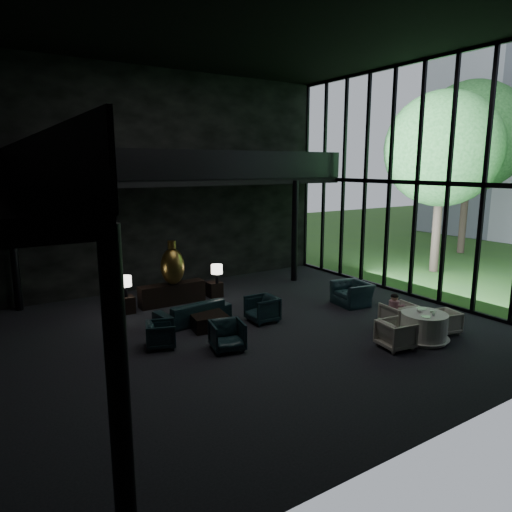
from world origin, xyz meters
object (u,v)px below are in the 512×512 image
table_lamp_left (125,282)px  coffee_table (208,321)px  side_table_left (126,305)px  lounge_armchair_east (262,307)px  dining_chair_west (396,333)px  sofa (193,307)px  window_armchair (352,288)px  dining_chair_east (445,322)px  side_table_right (214,289)px  child (394,304)px  bronze_urn (173,266)px  lounge_armchair_west (161,334)px  console (172,294)px  dining_table (423,328)px  lounge_armchair_south (227,333)px  dining_chair_north (399,314)px  table_lamp_right (217,270)px

table_lamp_left → coffee_table: table_lamp_left is taller
coffee_table → side_table_left: bearing=120.6°
lounge_armchair_east → dining_chair_west: bearing=27.7°
sofa → window_armchair: size_ratio=1.86×
sofa → dining_chair_east: size_ratio=3.77×
side_table_right → child: 6.34m
bronze_urn → lounge_armchair_west: size_ratio=2.07×
bronze_urn → window_armchair: 6.01m
console → coffee_table: (-0.04, -2.74, -0.14)m
dining_table → coffee_table: bearing=138.2°
lounge_armchair_south → console: bearing=98.1°
coffee_table → bronze_urn: bearing=89.1°
lounge_armchair_east → side_table_right: bearing=-179.3°
lounge_armchair_east → dining_table: bearing=39.3°
table_lamp_left → dining_table: 8.84m
dining_chair_east → console: bearing=-128.6°
side_table_right → dining_chair_east: size_ratio=0.84×
sofa → lounge_armchair_east: 2.05m
side_table_right → side_table_left: bearing=-177.7°
dining_chair_west → dining_chair_north: bearing=-44.5°
table_lamp_left → lounge_armchair_west: 3.25m
lounge_armchair_east → dining_chair_north: (2.85, -2.68, 0.01)m
lounge_armchair_east → dining_chair_east: bearing=48.0°
bronze_urn → table_lamp_left: bronze_urn is taller
bronze_urn → sofa: size_ratio=0.61×
bronze_urn → dining_chair_north: size_ratio=1.55×
side_table_left → table_lamp_right: table_lamp_right is taller
lounge_armchair_east → dining_chair_east: size_ratio=1.46×
bronze_urn → coffee_table: 2.84m
window_armchair → coffee_table: window_armchair is taller
side_table_right → table_lamp_left: bearing=-176.8°
table_lamp_left → coffee_table: bearing=-58.9°
dining_chair_north → dining_chair_east: dining_chair_north is taller
lounge_armchair_south → child: size_ratio=1.39×
sofa → lounge_armchair_south: 2.36m
table_lamp_left → window_armchair: 7.35m
table_lamp_right → child: size_ratio=1.07×
lounge_armchair_west → lounge_armchair_east: (3.25, 0.24, 0.11)m
table_lamp_left → child: table_lamp_left is taller
side_table_left → side_table_right: 3.20m
lounge_armchair_west → dining_table: dining_table is taller
dining_table → dining_chair_north: dining_chair_north is taller
side_table_left → coffee_table: 3.06m
bronze_urn → dining_chair_north: bronze_urn is taller
sofa → coffee_table: sofa is taller
side_table_right → dining_table: bearing=-67.7°
bronze_urn → dining_chair_north: (4.41, -5.66, -0.86)m
sofa → dining_chair_east: (5.49, -4.57, -0.15)m
sofa → table_lamp_right: bearing=-139.7°
console → dining_chair_west: 7.40m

